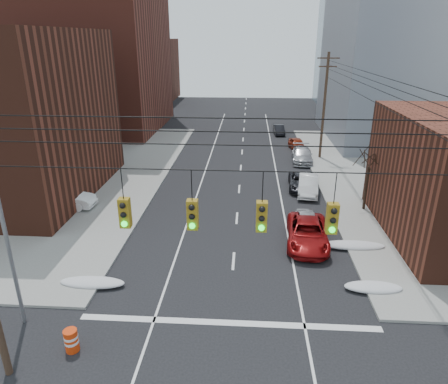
# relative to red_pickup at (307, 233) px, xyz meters

# --- Properties ---
(building_brick_tall) EXTENTS (24.00, 20.00, 30.00)m
(building_brick_tall) POSITION_rel_red_pickup_xyz_m (-28.60, 33.58, 14.24)
(building_brick_tall) COLOR maroon
(building_brick_tall) RESTS_ON ground
(building_brick_far) EXTENTS (22.00, 18.00, 12.00)m
(building_brick_far) POSITION_rel_red_pickup_xyz_m (-30.60, 59.58, 5.24)
(building_brick_far) COLOR #4A2216
(building_brick_far) RESTS_ON ground
(building_office) EXTENTS (22.00, 20.00, 25.00)m
(building_office) POSITION_rel_red_pickup_xyz_m (17.40, 29.58, 11.74)
(building_office) COLOR gray
(building_office) RESTS_ON ground
(building_glass) EXTENTS (20.00, 18.00, 22.00)m
(building_glass) POSITION_rel_red_pickup_xyz_m (19.40, 55.58, 10.24)
(building_glass) COLOR gray
(building_glass) RESTS_ON ground
(utility_pole_far) EXTENTS (2.20, 0.28, 11.00)m
(utility_pole_far) POSITION_rel_red_pickup_xyz_m (3.90, 19.58, 5.02)
(utility_pole_far) COLOR #473323
(utility_pole_far) RESTS_ON ground
(traffic_signals) EXTENTS (17.00, 0.42, 2.02)m
(traffic_signals) POSITION_rel_red_pickup_xyz_m (-4.50, -11.45, 6.40)
(traffic_signals) COLOR black
(traffic_signals) RESTS_ON ground
(street_light) EXTENTS (0.44, 0.44, 9.32)m
(street_light) POSITION_rel_red_pickup_xyz_m (-14.10, -8.42, 4.78)
(street_light) COLOR gray
(street_light) RESTS_ON ground
(bare_tree) EXTENTS (2.09, 2.20, 4.93)m
(bare_tree) POSITION_rel_red_pickup_xyz_m (4.99, 5.57, 1.56)
(bare_tree) COLOR black
(bare_tree) RESTS_ON ground
(snow_nw) EXTENTS (3.50, 1.08, 0.42)m
(snow_nw) POSITION_rel_red_pickup_xyz_m (-12.00, -5.42, -0.55)
(snow_nw) COLOR silver
(snow_nw) RESTS_ON ground
(snow_ne) EXTENTS (3.00, 1.08, 0.42)m
(snow_ne) POSITION_rel_red_pickup_xyz_m (2.80, -4.92, -0.55)
(snow_ne) COLOR silver
(snow_ne) RESTS_ON ground
(snow_east_far) EXTENTS (4.00, 1.08, 0.42)m
(snow_east_far) POSITION_rel_red_pickup_xyz_m (2.80, -0.42, -0.55)
(snow_east_far) COLOR silver
(snow_east_far) RESTS_ON ground
(red_pickup) EXTENTS (2.98, 5.69, 1.53)m
(red_pickup) POSITION_rel_red_pickup_xyz_m (0.00, 0.00, 0.00)
(red_pickup) COLOR maroon
(red_pickup) RESTS_ON ground
(parked_car_a) EXTENTS (1.67, 4.06, 1.38)m
(parked_car_a) POSITION_rel_red_pickup_xyz_m (0.20, 1.37, -0.08)
(parked_car_a) COLOR silver
(parked_car_a) RESTS_ON ground
(parked_car_b) EXTENTS (2.20, 4.73, 1.50)m
(parked_car_b) POSITION_rel_red_pickup_xyz_m (1.24, 8.96, -0.01)
(parked_car_b) COLOR silver
(parked_car_b) RESTS_ON ground
(parked_car_c) EXTENTS (2.33, 4.61, 1.25)m
(parked_car_c) POSITION_rel_red_pickup_xyz_m (0.76, 10.06, -0.14)
(parked_car_c) COLOR black
(parked_car_c) RESTS_ON ground
(parked_car_d) EXTENTS (2.40, 5.24, 1.49)m
(parked_car_d) POSITION_rel_red_pickup_xyz_m (1.80, 18.21, -0.02)
(parked_car_d) COLOR #AEAFB3
(parked_car_d) RESTS_ON ground
(parked_car_e) EXTENTS (2.03, 4.05, 1.32)m
(parked_car_e) POSITION_rel_red_pickup_xyz_m (1.80, 22.98, -0.10)
(parked_car_e) COLOR maroon
(parked_car_e) RESTS_ON ground
(parked_car_f) EXTENTS (1.54, 3.83, 1.24)m
(parked_car_f) POSITION_rel_red_pickup_xyz_m (0.20, 30.88, -0.15)
(parked_car_f) COLOR black
(parked_car_f) RESTS_ON ground
(lot_car_a) EXTENTS (4.58, 1.72, 1.49)m
(lot_car_a) POSITION_rel_red_pickup_xyz_m (-17.76, 4.39, 0.13)
(lot_car_a) COLOR white
(lot_car_a) RESTS_ON sidewalk_nw
(lot_car_b) EXTENTS (4.51, 2.29, 1.22)m
(lot_car_b) POSITION_rel_red_pickup_xyz_m (-20.23, 10.00, -0.00)
(lot_car_b) COLOR #B1B1B6
(lot_car_b) RESTS_ON sidewalk_nw
(lot_car_c) EXTENTS (5.00, 2.61, 1.38)m
(lot_car_c) POSITION_rel_red_pickup_xyz_m (-20.83, 4.30, 0.08)
(lot_car_c) COLOR black
(lot_car_c) RESTS_ON sidewalk_nw
(lot_car_d) EXTENTS (4.36, 2.94, 1.38)m
(lot_car_d) POSITION_rel_red_pickup_xyz_m (-23.11, 15.84, 0.08)
(lot_car_d) COLOR #A4A5A9
(lot_car_d) RESTS_ON sidewalk_nw
(construction_barrel) EXTENTS (0.60, 0.60, 1.03)m
(construction_barrel) POSITION_rel_red_pickup_xyz_m (-11.10, -10.06, -0.24)
(construction_barrel) COLOR red
(construction_barrel) RESTS_ON ground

